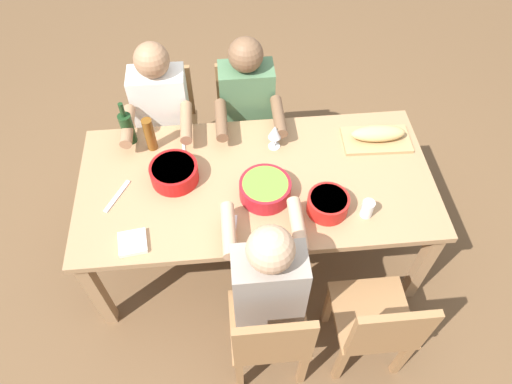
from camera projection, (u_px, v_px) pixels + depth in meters
The scene contains 22 objects.
ground_plane at pixel (256, 248), 3.20m from camera, with size 8.00×8.00×0.00m, color brown.
dining_table at pixel (256, 188), 2.67m from camera, with size 1.98×0.95×0.74m.
chair_far_center at pixel (246, 115), 3.29m from camera, with size 0.40×0.40×0.85m.
diner_far_center at pixel (247, 110), 3.01m from camera, with size 0.41×0.53×1.20m.
chair_far_left at pixel (168, 120), 3.26m from camera, with size 0.40×0.40×0.85m.
diner_far_left at pixel (162, 116), 2.98m from camera, with size 0.41×0.53×1.20m.
chair_near_center at pixel (271, 336), 2.33m from camera, with size 0.40×0.40×0.85m.
diner_near_center at pixel (268, 283), 2.27m from camera, with size 0.41×0.53×1.20m.
chair_near_right at pixel (378, 326), 2.36m from camera, with size 0.40×0.40×0.85m.
serving_bowl_pasta at pixel (328, 203), 2.44m from camera, with size 0.22×0.22×0.10m.
serving_bowl_greens at pixel (174, 172), 2.57m from camera, with size 0.27×0.27×0.10m.
serving_bowl_salad at pixel (265, 189), 2.50m from camera, with size 0.28×0.28×0.10m.
cutting_board at pixel (376, 140), 2.78m from camera, with size 0.40×0.22×0.02m, color tan.
bread_loaf at pixel (378, 133), 2.74m from camera, with size 0.32×0.11×0.09m, color tan.
wine_bottle at pixel (127, 128), 2.71m from camera, with size 0.08×0.08×0.29m.
beer_bottle at pixel (150, 134), 2.67m from camera, with size 0.06×0.06×0.22m, color brown.
wine_glass at pixel (275, 133), 2.67m from camera, with size 0.08×0.08×0.17m.
fork_far_left at pixel (183, 143), 2.77m from camera, with size 0.02×0.17×0.01m, color silver.
fork_near_center at pixel (235, 229), 2.41m from camera, with size 0.02×0.17×0.01m, color silver.
cup_near_right at pixel (367, 209), 2.42m from camera, with size 0.06×0.06×0.11m, color white.
carving_knife at pixel (117, 196), 2.54m from camera, with size 0.23×0.02×0.01m, color silver.
napkin_stack at pixel (133, 243), 2.35m from camera, with size 0.14×0.14×0.02m, color white.
Camera 1 is at (-0.15, -1.63, 2.77)m, focal length 32.78 mm.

